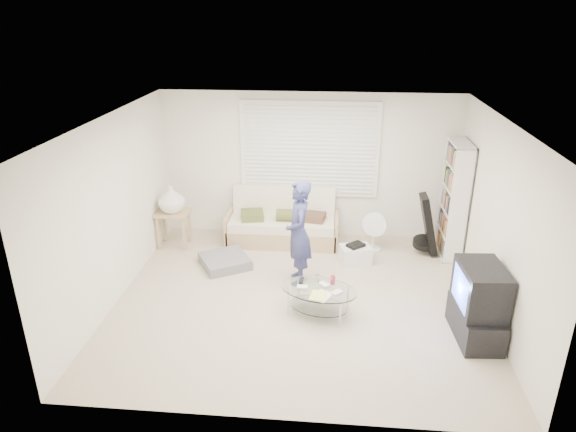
# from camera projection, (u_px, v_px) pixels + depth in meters

# --- Properties ---
(ground) EXTENTS (5.00, 5.00, 0.00)m
(ground) POSITION_uv_depth(u_px,v_px,m) (299.00, 299.00, 7.12)
(ground) COLOR tan
(ground) RESTS_ON ground
(room_shell) EXTENTS (5.02, 4.52, 2.51)m
(room_shell) POSITION_uv_depth(u_px,v_px,m) (303.00, 177.00, 6.95)
(room_shell) COLOR white
(room_shell) RESTS_ON ground
(window_blinds) EXTENTS (2.32, 0.08, 1.62)m
(window_blinds) POSITION_uv_depth(u_px,v_px,m) (309.00, 150.00, 8.56)
(window_blinds) COLOR silver
(window_blinds) RESTS_ON ground
(futon_sofa) EXTENTS (1.89, 0.76, 0.92)m
(futon_sofa) POSITION_uv_depth(u_px,v_px,m) (283.00, 225.00, 8.77)
(futon_sofa) COLOR tan
(futon_sofa) RESTS_ON ground
(grey_floor_pillow) EXTENTS (0.93, 0.93, 0.15)m
(grey_floor_pillow) POSITION_uv_depth(u_px,v_px,m) (225.00, 261.00, 8.02)
(grey_floor_pillow) COLOR slate
(grey_floor_pillow) RESTS_ON ground
(side_table) EXTENTS (0.54, 0.44, 1.08)m
(side_table) POSITION_uv_depth(u_px,v_px,m) (172.00, 201.00, 8.42)
(side_table) COLOR tan
(side_table) RESTS_ON ground
(bookshelf) EXTENTS (0.30, 0.79, 1.87)m
(bookshelf) POSITION_uv_depth(u_px,v_px,m) (454.00, 200.00, 8.09)
(bookshelf) COLOR white
(bookshelf) RESTS_ON ground
(guitar_case) EXTENTS (0.39, 0.37, 0.99)m
(guitar_case) POSITION_uv_depth(u_px,v_px,m) (427.00, 229.00, 8.28)
(guitar_case) COLOR black
(guitar_case) RESTS_ON ground
(floor_fan) EXTENTS (0.42, 0.27, 0.68)m
(floor_fan) POSITION_uv_depth(u_px,v_px,m) (374.00, 228.00, 8.42)
(floor_fan) COLOR white
(floor_fan) RESTS_ON ground
(storage_bin) EXTENTS (0.53, 0.44, 0.33)m
(storage_bin) POSITION_uv_depth(u_px,v_px,m) (355.00, 254.00, 8.09)
(storage_bin) COLOR white
(storage_bin) RESTS_ON ground
(tv_unit) EXTENTS (0.54, 0.91, 0.96)m
(tv_unit) POSITION_uv_depth(u_px,v_px,m) (478.00, 304.00, 6.15)
(tv_unit) COLOR black
(tv_unit) RESTS_ON ground
(coffee_table) EXTENTS (1.14, 0.88, 0.50)m
(coffee_table) POSITION_uv_depth(u_px,v_px,m) (319.00, 293.00, 6.69)
(coffee_table) COLOR silver
(coffee_table) RESTS_ON ground
(standing_person) EXTENTS (0.46, 0.62, 1.56)m
(standing_person) POSITION_uv_depth(u_px,v_px,m) (299.00, 233.00, 7.30)
(standing_person) COLOR navy
(standing_person) RESTS_ON ground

